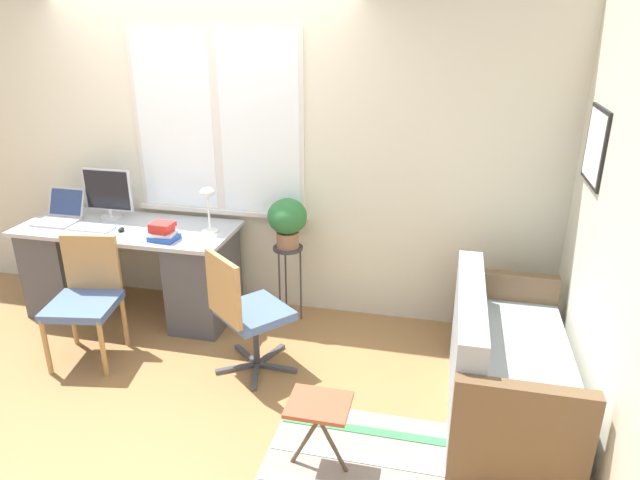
% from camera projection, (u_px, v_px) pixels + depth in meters
% --- Properties ---
extents(ground_plane, '(14.00, 14.00, 0.00)m').
position_uv_depth(ground_plane, '(180.00, 340.00, 4.44)').
color(ground_plane, '#9E7042').
extents(wall_back_with_window, '(9.00, 0.12, 2.70)m').
position_uv_depth(wall_back_with_window, '(209.00, 147.00, 4.67)').
color(wall_back_with_window, beige).
rests_on(wall_back_with_window, ground_plane).
extents(wall_right_with_picture, '(0.08, 9.00, 2.70)m').
position_uv_depth(wall_right_with_picture, '(605.00, 200.00, 3.35)').
color(wall_right_with_picture, beige).
rests_on(wall_right_with_picture, ground_plane).
extents(desk, '(1.76, 0.72, 0.77)m').
position_uv_depth(desk, '(133.00, 268.00, 4.74)').
color(desk, '#B2B7BC').
rests_on(desk, ground_plane).
extents(laptop, '(0.32, 0.34, 0.24)m').
position_uv_depth(laptop, '(60.00, 215.00, 4.71)').
color(laptop, '#B7B7BC').
rests_on(laptop, desk).
extents(monitor, '(0.42, 0.18, 0.42)m').
position_uv_depth(monitor, '(108.00, 193.00, 4.73)').
color(monitor, silver).
rests_on(monitor, desk).
extents(keyboard, '(0.35, 0.13, 0.02)m').
position_uv_depth(keyboard, '(92.00, 228.00, 4.53)').
color(keyboard, silver).
rests_on(keyboard, desk).
extents(mouse, '(0.04, 0.07, 0.03)m').
position_uv_depth(mouse, '(121.00, 230.00, 4.49)').
color(mouse, black).
rests_on(mouse, desk).
extents(desk_lamp, '(0.13, 0.13, 0.36)m').
position_uv_depth(desk_lamp, '(208.00, 201.00, 4.39)').
color(desk_lamp, white).
rests_on(desk_lamp, desk).
extents(book_stack, '(0.22, 0.18, 0.14)m').
position_uv_depth(book_stack, '(163.00, 232.00, 4.31)').
color(book_stack, '#2851B2').
rests_on(book_stack, desk).
extents(desk_chair_wooden, '(0.53, 0.53, 0.89)m').
position_uv_depth(desk_chair_wooden, '(86.00, 296.00, 4.10)').
color(desk_chair_wooden, '#B2844C').
rests_on(desk_chair_wooden, ground_plane).
extents(office_chair_swivel, '(0.62, 0.63, 0.91)m').
position_uv_depth(office_chair_swivel, '(245.00, 311.00, 3.90)').
color(office_chair_swivel, '#47474C').
rests_on(office_chair_swivel, ground_plane).
extents(couch_loveseat, '(0.70, 1.45, 0.82)m').
position_uv_depth(couch_loveseat, '(503.00, 369.00, 3.57)').
color(couch_loveseat, '#9EA8B2').
rests_on(couch_loveseat, ground_plane).
extents(plant_stand, '(0.24, 0.24, 0.64)m').
position_uv_depth(plant_stand, '(288.00, 257.00, 4.58)').
color(plant_stand, '#333338').
rests_on(plant_stand, ground_plane).
extents(potted_plant, '(0.31, 0.31, 0.40)m').
position_uv_depth(potted_plant, '(287.00, 219.00, 4.46)').
color(potted_plant, '#9E6B4C').
rests_on(potted_plant, plant_stand).
extents(floor_rug_striped, '(1.02, 0.85, 0.01)m').
position_uv_depth(floor_rug_striped, '(356.00, 458.00, 3.26)').
color(floor_rug_striped, gray).
rests_on(floor_rug_striped, ground_plane).
extents(folding_stool, '(0.34, 0.28, 0.44)m').
position_uv_depth(folding_stool, '(319.00, 411.00, 3.06)').
color(folding_stool, '#B24C33').
rests_on(folding_stool, ground_plane).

